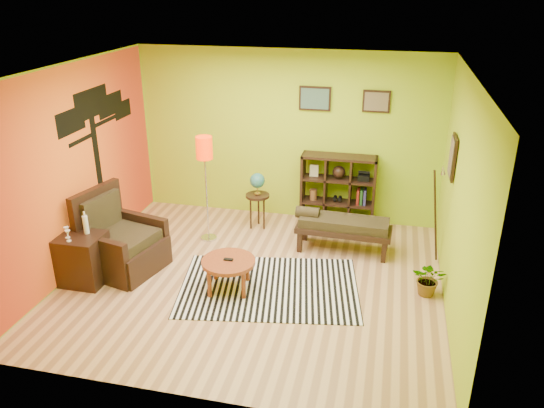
% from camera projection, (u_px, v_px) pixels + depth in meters
% --- Properties ---
extents(ground, '(5.00, 5.00, 0.00)m').
position_uv_depth(ground, '(253.00, 280.00, 7.21)').
color(ground, tan).
rests_on(ground, ground).
extents(room_shell, '(5.04, 4.54, 2.82)m').
position_uv_depth(room_shell, '(244.00, 153.00, 6.54)').
color(room_shell, '#A5CC20').
rests_on(room_shell, ground).
extents(zebra_rug, '(2.57, 1.96, 0.01)m').
position_uv_depth(zebra_rug, '(269.00, 287.00, 7.04)').
color(zebra_rug, white).
rests_on(zebra_rug, ground).
extents(coffee_table, '(0.70, 0.70, 0.45)m').
position_uv_depth(coffee_table, '(229.00, 264.00, 6.87)').
color(coffee_table, brown).
rests_on(coffee_table, ground).
extents(armchair, '(1.13, 1.13, 1.15)m').
position_uv_depth(armchair, '(120.00, 246.00, 7.40)').
color(armchair, black).
rests_on(armchair, ground).
extents(side_cabinet, '(0.58, 0.52, 0.99)m').
position_uv_depth(side_cabinet, '(83.00, 259.00, 7.06)').
color(side_cabinet, black).
rests_on(side_cabinet, ground).
extents(floor_lamp, '(0.25, 0.25, 1.66)m').
position_uv_depth(floor_lamp, '(205.00, 157.00, 7.83)').
color(floor_lamp, silver).
rests_on(floor_lamp, ground).
extents(globe_table, '(0.39, 0.39, 0.94)m').
position_uv_depth(globe_table, '(257.00, 187.00, 8.48)').
color(globe_table, black).
rests_on(globe_table, ground).
extents(cube_shelf, '(1.20, 0.35, 1.20)m').
position_uv_depth(cube_shelf, '(339.00, 191.00, 8.61)').
color(cube_shelf, black).
rests_on(cube_shelf, ground).
extents(bench, '(1.44, 0.55, 0.65)m').
position_uv_depth(bench, '(341.00, 225.00, 7.85)').
color(bench, black).
rests_on(bench, ground).
extents(potted_plant, '(0.49, 0.53, 0.36)m').
position_uv_depth(potted_plant, '(429.00, 282.00, 6.82)').
color(potted_plant, '#26661E').
rests_on(potted_plant, ground).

